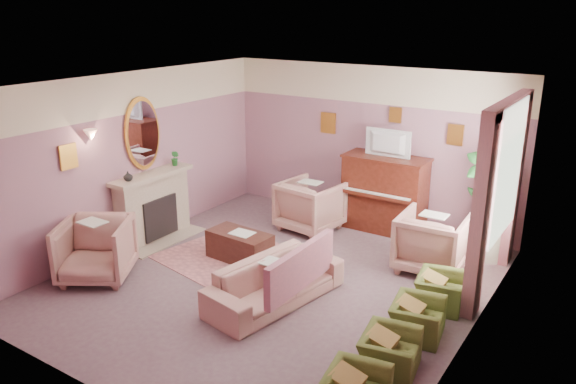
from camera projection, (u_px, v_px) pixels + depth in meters
The scene contains 47 objects.
floor at pixel (274, 281), 8.07m from camera, with size 5.50×6.00×0.01m, color #6F545B.
ceiling at pixel (272, 84), 7.20m from camera, with size 5.50×6.00×0.01m, color white.
wall_back at pixel (368, 145), 10.02m from camera, with size 5.50×0.02×2.80m, color gray.
wall_front at pixel (92, 271), 5.25m from camera, with size 5.50×0.02×2.80m, color gray.
wall_left at pixel (133, 160), 9.06m from camera, with size 0.02×6.00×2.80m, color gray.
wall_right at pixel (477, 230), 6.21m from camera, with size 0.02×6.00×2.80m, color gray.
picture_rail_band at pixel (371, 84), 9.68m from camera, with size 5.50×0.01×0.65m, color beige.
stripe_panel at pixel (501, 221), 7.35m from camera, with size 0.01×3.00×2.15m, color beige.
fireplace_surround at pixel (153, 207), 9.40m from camera, with size 0.30×1.40×1.10m, color tan.
fireplace_inset at pixel (158, 217), 9.40m from camera, with size 0.18×0.72×0.68m, color black.
fire_ember at pixel (160, 227), 9.43m from camera, with size 0.06×0.54×0.10m, color orange.
mantel_shelf at pixel (152, 175), 9.21m from camera, with size 0.40×1.55×0.07m, color tan.
hearth at pixel (164, 240), 9.47m from camera, with size 0.55×1.50×0.02m, color tan.
mirror_frame at pixel (142, 134), 9.07m from camera, with size 0.04×0.72×1.20m, color gold.
mirror_glass at pixel (143, 134), 9.05m from camera, with size 0.01×0.60×1.06m, color silver.
sconce_shade at pixel (91, 135), 8.13m from camera, with size 0.20×0.20×0.16m, color #F4AB89.
piano at pixel (384, 194), 9.74m from camera, with size 1.40×0.60×1.30m, color #511C11.
piano_keyshelf at pixel (376, 196), 9.44m from camera, with size 1.30×0.12×0.06m, color #511C11.
piano_keys at pixel (376, 194), 9.43m from camera, with size 1.20×0.08×0.02m, color silver.
piano_top at pixel (386, 158), 9.54m from camera, with size 1.45×0.65×0.04m, color #511C11.
television at pixel (386, 142), 9.41m from camera, with size 0.80×0.12×0.48m, color black.
print_back_left at pixel (328, 123), 10.30m from camera, with size 0.30×0.03×0.38m, color gold.
print_back_right at pixel (455, 135), 9.07m from camera, with size 0.26×0.03×0.34m, color gold.
print_back_mid at pixel (395, 115), 9.54m from camera, with size 0.22×0.03×0.26m, color gold.
print_left_wall at pixel (68, 157), 7.98m from camera, with size 0.03×0.28×0.36m, color gold.
window_blind at pixel (509, 171), 7.38m from camera, with size 0.03×1.40×1.80m, color silver.
curtain_left at pixel (480, 219), 6.81m from camera, with size 0.16×0.34×2.60m, color #AE606F.
curtain_right at pixel (514, 181), 8.27m from camera, with size 0.16×0.34×2.60m, color #AE606F.
pelmet at pixel (510, 105), 7.15m from camera, with size 0.16×2.20×0.16m, color #AE606F.
mantel_plant at pixel (175, 158), 9.59m from camera, with size 0.16×0.16×0.28m, color #28792E.
mantel_vase at pixel (128, 176), 8.77m from camera, with size 0.16×0.16×0.16m, color beige.
area_rug at pixel (243, 262), 8.64m from camera, with size 2.50×1.80×0.01m, color #AF6768.
coffee_table at pixel (240, 246), 8.68m from camera, with size 1.00×0.50×0.45m, color #401E17.
table_paper at pixel (242, 233), 8.59m from camera, with size 0.35×0.28×0.01m, color silver.
sofa at pixel (275, 274), 7.38m from camera, with size 0.66×1.98×0.80m, color tan.
sofa_throw at pixel (301, 268), 7.11m from camera, with size 0.10×1.50×0.55m, color #AE606F.
floral_armchair_left at pixel (310, 203), 9.80m from camera, with size 0.94×0.94×0.98m, color tan.
floral_armchair_right at pixel (432, 239), 8.27m from camera, with size 0.94×0.94×0.98m, color tan.
floral_armchair_front at pixel (95, 247), 8.00m from camera, with size 0.94×0.94×0.98m, color tan.
olive_chair_b at pixel (390, 346), 6.00m from camera, with size 0.47×0.67×0.58m, color #596829.
olive_chair_c at pixel (418, 313), 6.66m from camera, with size 0.47×0.67×0.58m, color #596829.
olive_chair_d at pixel (440, 286), 7.31m from camera, with size 0.47×0.67×0.58m, color #596829.
side_table at pixel (491, 237), 8.70m from camera, with size 0.52×0.52×0.70m, color silver.
side_plant_big at pixel (495, 206), 8.54m from camera, with size 0.30×0.30×0.34m, color #28792E.
side_plant_small at pixel (501, 211), 8.41m from camera, with size 0.16×0.16×0.28m, color #28792E.
palm_pot at pixel (481, 244), 8.88m from camera, with size 0.34×0.34×0.34m, color brown.
palm_plant at pixel (487, 191), 8.60m from camera, with size 0.76×0.76×1.44m, color #28792E.
Camera 1 is at (4.13, -5.98, 3.74)m, focal length 35.00 mm.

